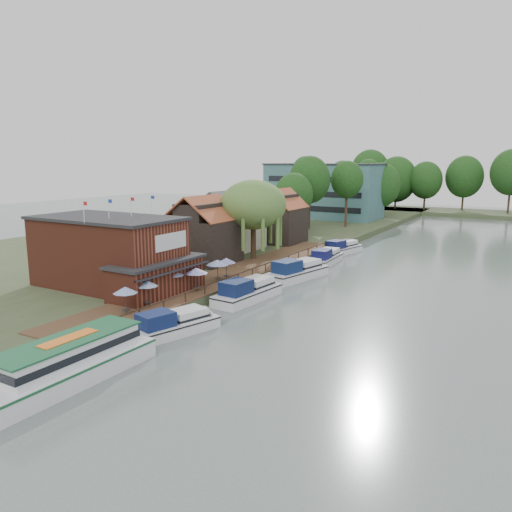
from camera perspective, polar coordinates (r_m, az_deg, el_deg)
The scene contains 29 objects.
ground at distance 45.27m, azimuth -1.12°, elevation -6.92°, with size 260.00×260.00×0.00m, color #546160.
land_bank at distance 89.93m, azimuth -5.82°, elevation 2.26°, with size 50.00×140.00×1.00m, color #384728.
quay_deck at distance 57.29m, azimuth -2.74°, elevation -2.05°, with size 6.00×50.00×0.10m, color #47301E.
quay_rail at distance 56.21m, azimuth -0.16°, elevation -1.82°, with size 0.20×49.00×1.00m, color black, non-canonical shape.
pub at distance 51.93m, azimuth -15.03°, elevation 0.30°, with size 20.00×11.00×7.30m, color maroon, non-canonical shape.
hotel_block at distance 115.88m, azimuth 7.73°, elevation 7.43°, with size 25.40×12.40×12.30m, color #38666B, non-canonical shape.
cottage_a at distance 63.71m, azimuth -6.10°, elevation 3.05°, with size 8.60×7.60×8.50m, color black, non-canonical shape.
cottage_b at distance 73.54m, azimuth -3.36°, elevation 4.12°, with size 9.60×8.60×8.50m, color beige, non-canonical shape.
cottage_c at distance 79.22m, azimuth 2.68°, elevation 4.61°, with size 7.60×7.60×8.50m, color black, non-canonical shape.
willow at distance 65.26m, azimuth -0.31°, elevation 4.14°, with size 8.60×8.60×10.43m, color #476B2D, non-canonical shape.
umbrella_0 at distance 43.36m, azimuth -14.66°, elevation -4.93°, with size 2.06×2.06×2.38m, color #1C4B9B, non-canonical shape.
umbrella_1 at distance 45.19m, azimuth -12.29°, elevation -4.19°, with size 1.94×1.94×2.38m, color navy, non-canonical shape.
umbrella_2 at distance 48.88m, azimuth -9.32°, elevation -2.95°, with size 1.94×1.94×2.38m, color navy, non-canonical shape.
umbrella_3 at distance 49.57m, azimuth -6.84°, elevation -2.69°, with size 2.36×2.36×2.38m, color navy, non-canonical shape.
umbrella_4 at distance 53.30m, azimuth -4.41°, elevation -1.68°, with size 2.45×2.45×2.38m, color navy, non-canonical shape.
umbrella_5 at distance 54.26m, azimuth -3.40°, elevation -1.45°, with size 2.08×2.08×2.38m, color navy, non-canonical shape.
cruiser_0 at distance 41.07m, azimuth -9.35°, elevation -7.37°, with size 2.91×9.02×2.15m, color silver, non-canonical shape.
cruiser_1 at distance 50.04m, azimuth -0.96°, elevation -3.76°, with size 3.21×9.93×2.41m, color silver, non-canonical shape.
cruiser_2 at distance 59.25m, azimuth 4.73°, elevation -1.45°, with size 3.31×10.24×2.50m, color silver, non-canonical shape.
cruiser_3 at distance 68.56m, azimuth 8.00°, elevation 0.04°, with size 2.97×9.20×2.20m, color silver, non-canonical shape.
cruiser_4 at distance 76.55m, azimuth 9.79°, elevation 1.10°, with size 2.95×9.13×2.18m, color silver, non-canonical shape.
tour_boat at distance 33.90m, azimuth -21.38°, elevation -11.30°, with size 3.77×13.36×2.91m, color silver, non-canonical shape.
swan at distance 36.27m, azimuth -15.05°, elevation -11.55°, with size 0.44×0.44×0.44m, color white.
bank_tree_0 at distance 88.57m, azimuth 4.33°, elevation 5.99°, with size 6.75×6.75×10.79m, color #143811, non-canonical shape.
bank_tree_1 at distance 95.21m, azimuth 6.13°, elevation 7.20°, with size 7.73×7.73×13.78m, color #143811, non-canonical shape.
bank_tree_2 at distance 99.34m, azimuth 10.31°, elevation 6.97°, with size 6.26×6.26×12.86m, color #143811, non-canonical shape.
bank_tree_3 at distance 118.67m, azimuth 14.01°, elevation 7.32°, with size 8.90×8.90×12.45m, color #143811, non-canonical shape.
bank_tree_4 at distance 129.90m, azimuth 12.66°, elevation 7.83°, with size 6.67×6.67×13.26m, color #143811, non-canonical shape.
bank_tree_5 at distance 138.39m, azimuth 14.24°, elevation 7.50°, with size 6.62×6.62×11.19m, color #143811, non-canonical shape.
Camera 1 is at (22.52, -36.78, 13.79)m, focal length 35.00 mm.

